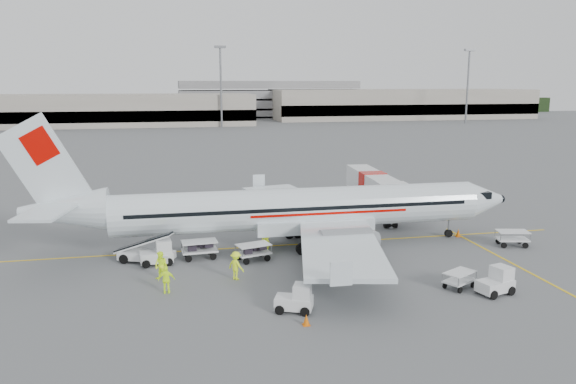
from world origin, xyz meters
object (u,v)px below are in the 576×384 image
object	(u,v)px
tug_mid	(294,298)
tug_aft	(156,252)
belt_loader	(146,243)
jet_bridge	(372,193)
tug_fore	(495,281)
aircraft	(300,181)

from	to	relation	value
tug_mid	tug_aft	bearing A→B (deg)	148.75
belt_loader	tug_aft	size ratio (longest dim) A/B	2.27
belt_loader	tug_aft	distance (m)	1.14
jet_bridge	tug_mid	xyz separation A→B (m)	(-12.37, -21.44, -1.21)
belt_loader	tug_fore	distance (m)	23.12
belt_loader	jet_bridge	bearing A→B (deg)	50.96
tug_mid	jet_bridge	bearing A→B (deg)	81.29
tug_fore	tug_mid	bearing A→B (deg)	164.72
jet_bridge	belt_loader	world-z (taller)	jet_bridge
tug_aft	jet_bridge	bearing A→B (deg)	24.19
belt_loader	aircraft	bearing A→B (deg)	31.33
jet_bridge	tug_fore	distance (m)	21.40
jet_bridge	belt_loader	bearing A→B (deg)	-149.25
aircraft	jet_bridge	bearing A→B (deg)	44.99
tug_aft	tug_mid	bearing A→B (deg)	-58.38
belt_loader	tug_mid	size ratio (longest dim) A/B	2.47
aircraft	tug_aft	size ratio (longest dim) A/B	16.62
aircraft	jet_bridge	distance (m)	13.41
aircraft	tug_mid	xyz separation A→B (m)	(-3.11, -12.24, -4.30)
jet_bridge	tug_mid	world-z (taller)	jet_bridge
belt_loader	tug_aft	bearing A→B (deg)	-23.89
aircraft	tug_mid	world-z (taller)	aircraft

